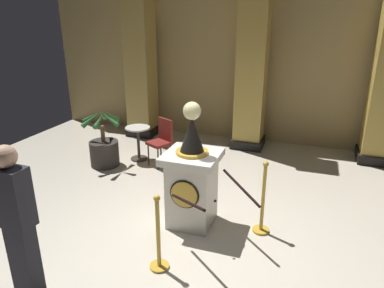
{
  "coord_description": "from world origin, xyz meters",
  "views": [
    {
      "loc": [
        1.34,
        -3.81,
        2.87
      ],
      "look_at": [
        -0.16,
        0.43,
        1.24
      ],
      "focal_mm": 32.82,
      "sensor_mm": 36.0,
      "label": 1
    }
  ],
  "objects_px": {
    "stanchion_near": "(159,243)",
    "stanchion_far": "(262,208)",
    "bystander_guest": "(17,219)",
    "cafe_table": "(138,139)",
    "cafe_chair_red": "(162,138)",
    "pedestal_clock": "(192,179)",
    "potted_palm_left": "(104,149)"
  },
  "relations": [
    {
      "from": "cafe_chair_red",
      "to": "pedestal_clock",
      "type": "bearing_deg",
      "value": -55.11
    },
    {
      "from": "bystander_guest",
      "to": "cafe_table",
      "type": "relative_size",
      "value": 2.42
    },
    {
      "from": "potted_palm_left",
      "to": "pedestal_clock",
      "type": "bearing_deg",
      "value": -30.8
    },
    {
      "from": "potted_palm_left",
      "to": "cafe_table",
      "type": "height_order",
      "value": "potted_palm_left"
    },
    {
      "from": "stanchion_far",
      "to": "bystander_guest",
      "type": "xyz_separation_m",
      "value": [
        -2.23,
        -2.01,
        0.55
      ]
    },
    {
      "from": "stanchion_far",
      "to": "cafe_table",
      "type": "height_order",
      "value": "stanchion_far"
    },
    {
      "from": "pedestal_clock",
      "to": "stanchion_near",
      "type": "bearing_deg",
      "value": -92.31
    },
    {
      "from": "bystander_guest",
      "to": "cafe_table",
      "type": "bearing_deg",
      "value": 99.59
    },
    {
      "from": "pedestal_clock",
      "to": "potted_palm_left",
      "type": "bearing_deg",
      "value": 149.2
    },
    {
      "from": "stanchion_near",
      "to": "potted_palm_left",
      "type": "bearing_deg",
      "value": 133.23
    },
    {
      "from": "potted_palm_left",
      "to": "cafe_chair_red",
      "type": "bearing_deg",
      "value": 21.43
    },
    {
      "from": "stanchion_near",
      "to": "cafe_chair_red",
      "type": "xyz_separation_m",
      "value": [
        -1.25,
        2.92,
        0.23
      ]
    },
    {
      "from": "stanchion_far",
      "to": "stanchion_near",
      "type": "bearing_deg",
      "value": -131.49
    },
    {
      "from": "stanchion_far",
      "to": "bystander_guest",
      "type": "relative_size",
      "value": 0.62
    },
    {
      "from": "stanchion_near",
      "to": "stanchion_far",
      "type": "distance_m",
      "value": 1.57
    },
    {
      "from": "potted_palm_left",
      "to": "bystander_guest",
      "type": "height_order",
      "value": "bystander_guest"
    },
    {
      "from": "stanchion_far",
      "to": "cafe_chair_red",
      "type": "height_order",
      "value": "stanchion_far"
    },
    {
      "from": "stanchion_near",
      "to": "cafe_chair_red",
      "type": "relative_size",
      "value": 1.03
    },
    {
      "from": "cafe_chair_red",
      "to": "stanchion_near",
      "type": "bearing_deg",
      "value": -66.87
    },
    {
      "from": "stanchion_far",
      "to": "cafe_chair_red",
      "type": "bearing_deg",
      "value": 142.72
    },
    {
      "from": "pedestal_clock",
      "to": "bystander_guest",
      "type": "relative_size",
      "value": 1.05
    },
    {
      "from": "pedestal_clock",
      "to": "stanchion_far",
      "type": "xyz_separation_m",
      "value": [
        1.0,
        0.11,
        -0.32
      ]
    },
    {
      "from": "potted_palm_left",
      "to": "stanchion_near",
      "type": "bearing_deg",
      "value": -46.77
    },
    {
      "from": "bystander_guest",
      "to": "potted_palm_left",
      "type": "bearing_deg",
      "value": 109.2
    },
    {
      "from": "potted_palm_left",
      "to": "cafe_table",
      "type": "relative_size",
      "value": 1.66
    },
    {
      "from": "stanchion_far",
      "to": "potted_palm_left",
      "type": "relative_size",
      "value": 0.9
    },
    {
      "from": "bystander_guest",
      "to": "stanchion_far",
      "type": "bearing_deg",
      "value": 42.12
    },
    {
      "from": "stanchion_near",
      "to": "cafe_chair_red",
      "type": "bearing_deg",
      "value": 113.13
    },
    {
      "from": "stanchion_near",
      "to": "bystander_guest",
      "type": "bearing_deg",
      "value": -144.81
    },
    {
      "from": "bystander_guest",
      "to": "cafe_chair_red",
      "type": "relative_size",
      "value": 1.8
    },
    {
      "from": "stanchion_far",
      "to": "bystander_guest",
      "type": "bearing_deg",
      "value": -137.88
    },
    {
      "from": "stanchion_near",
      "to": "bystander_guest",
      "type": "relative_size",
      "value": 0.57
    }
  ]
}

